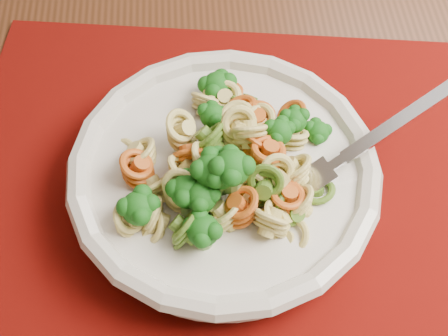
{
  "coord_description": "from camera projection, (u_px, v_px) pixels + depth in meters",
  "views": [
    {
      "loc": [
        -0.69,
        -0.63,
        1.19
      ],
      "look_at": [
        -0.71,
        -0.36,
        0.78
      ],
      "focal_mm": 50.0,
      "sensor_mm": 36.0,
      "label": 1
    }
  ],
  "objects": [
    {
      "name": "dining_table",
      "position": [
        185.0,
        113.0,
        0.69
      ],
      "size": [
        1.64,
        1.15,
        0.73
      ],
      "rotation": [
        0.0,
        0.0,
        0.11
      ],
      "color": "#4B2615",
      "rests_on": "ground"
    },
    {
      "name": "placemat",
      "position": [
        238.0,
        193.0,
        0.53
      ],
      "size": [
        0.5,
        0.39,
        0.0
      ],
      "primitive_type": "cube",
      "rotation": [
        0.0,
        0.0,
        -0.02
      ],
      "color": "#5E0904",
      "rests_on": "dining_table"
    },
    {
      "name": "pasta_bowl",
      "position": [
        224.0,
        175.0,
        0.51
      ],
      "size": [
        0.25,
        0.25,
        0.05
      ],
      "color": "beige",
      "rests_on": "placemat"
    },
    {
      "name": "pasta_broccoli_heap",
      "position": [
        224.0,
        164.0,
        0.49
      ],
      "size": [
        0.22,
        0.22,
        0.06
      ],
      "primitive_type": null,
      "color": "#DEC96E",
      "rests_on": "pasta_bowl"
    },
    {
      "name": "fork",
      "position": [
        317.0,
        176.0,
        0.49
      ],
      "size": [
        0.17,
        0.11,
        0.08
      ],
      "primitive_type": null,
      "rotation": [
        0.0,
        -0.35,
        0.54
      ],
      "color": "silver",
      "rests_on": "pasta_bowl"
    }
  ]
}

